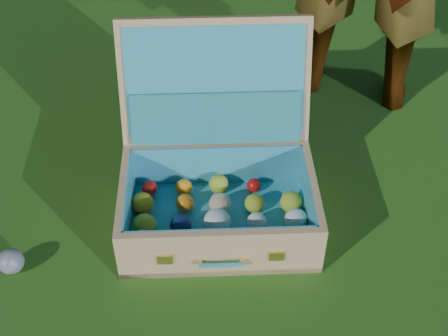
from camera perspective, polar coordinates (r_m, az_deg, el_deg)
ground at (r=1.71m, az=0.12°, el=-8.16°), size 60.00×60.00×0.00m
stray_ball at (r=1.75m, az=-18.91°, el=-8.07°), size 0.07×0.07×0.07m
suitcase at (r=1.74m, az=-0.73°, el=-0.22°), size 0.64×0.62×0.50m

